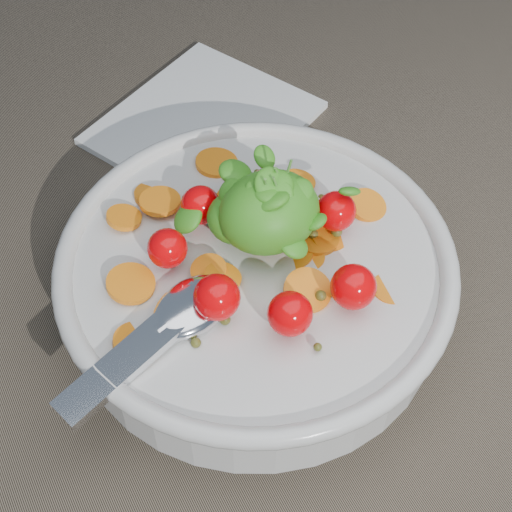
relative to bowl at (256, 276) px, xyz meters
name	(u,v)px	position (x,y,z in m)	size (l,w,h in m)	color
ground	(277,302)	(0.01, -0.01, -0.03)	(6.00, 6.00, 0.00)	#675B4A
bowl	(256,276)	(0.00, 0.00, 0.00)	(0.28, 0.26, 0.11)	silver
napkin	(204,123)	(0.05, 0.18, -0.03)	(0.16, 0.14, 0.01)	white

